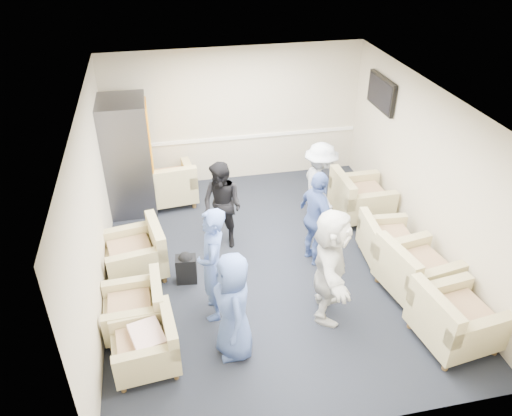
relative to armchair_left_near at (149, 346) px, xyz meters
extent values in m
plane|color=black|center=(1.90, 1.67, -0.31)|extent=(6.00, 6.00, 0.00)
plane|color=silver|center=(1.90, 1.67, 2.39)|extent=(6.00, 6.00, 0.00)
cube|color=beige|center=(1.90, 4.67, 1.04)|extent=(5.00, 0.02, 2.70)
cube|color=beige|center=(1.90, -1.33, 1.04)|extent=(5.00, 0.02, 2.70)
cube|color=beige|center=(-0.60, 1.67, 1.04)|extent=(0.02, 6.00, 2.70)
cube|color=beige|center=(4.40, 1.67, 1.04)|extent=(0.02, 6.00, 2.70)
cube|color=white|center=(1.90, 4.65, 0.59)|extent=(4.98, 0.04, 0.06)
cube|color=black|center=(4.34, 3.47, 1.74)|extent=(0.07, 1.00, 0.58)
cube|color=black|center=(4.31, 3.47, 1.74)|extent=(0.01, 0.92, 0.50)
cube|color=#53535C|center=(4.38, 3.47, 1.59)|extent=(0.04, 0.10, 0.25)
cube|color=tan|center=(-0.05, -0.01, -0.07)|extent=(0.85, 0.85, 0.26)
cube|color=#9E7957|center=(-0.05, -0.01, 0.10)|extent=(0.59, 0.55, 0.09)
cube|color=tan|center=(0.27, 0.03, 0.24)|extent=(0.20, 0.79, 0.37)
cube|color=tan|center=(-0.18, 0.67, -0.07)|extent=(0.82, 0.82, 0.26)
cube|color=#9E7957|center=(-0.18, 0.67, 0.11)|extent=(0.57, 0.53, 0.09)
cube|color=tan|center=(0.15, 0.68, 0.25)|extent=(0.16, 0.80, 0.37)
cube|color=tan|center=(-0.17, 1.86, -0.04)|extent=(1.02, 1.02, 0.29)
cube|color=#9E7957|center=(-0.17, 1.86, 0.16)|extent=(0.70, 0.67, 0.10)
cube|color=tan|center=(0.19, 1.92, 0.31)|extent=(0.29, 0.89, 0.41)
cube|color=tan|center=(3.90, -0.41, -0.02)|extent=(1.05, 1.05, 0.31)
cube|color=#9E7957|center=(3.90, -0.41, 0.18)|extent=(0.72, 0.68, 0.11)
cube|color=tan|center=(3.51, -0.46, 0.35)|extent=(0.27, 0.95, 0.44)
cube|color=tan|center=(3.87, 0.60, -0.03)|extent=(1.07, 1.07, 0.31)
cube|color=#9E7957|center=(3.87, 0.60, 0.18)|extent=(0.74, 0.70, 0.11)
cube|color=tan|center=(3.49, 0.54, 0.35)|extent=(0.31, 0.94, 0.44)
cube|color=tan|center=(3.81, 1.44, -0.07)|extent=(0.86, 0.86, 0.26)
cube|color=#9E7957|center=(3.81, 1.44, 0.11)|extent=(0.59, 0.56, 0.09)
cube|color=tan|center=(3.48, 1.47, 0.25)|extent=(0.19, 0.81, 0.38)
cube|color=tan|center=(3.85, 2.70, -0.02)|extent=(0.95, 0.95, 0.31)
cube|color=#9E7957|center=(3.85, 2.70, 0.18)|extent=(0.66, 0.62, 0.11)
cube|color=tan|center=(3.46, 2.69, 0.35)|extent=(0.17, 0.94, 0.44)
cube|color=tan|center=(0.50, 3.96, -0.03)|extent=(1.00, 1.00, 0.30)
cube|color=#9E7957|center=(0.50, 3.96, 0.18)|extent=(0.65, 0.69, 0.11)
cube|color=tan|center=(0.54, 3.58, 0.34)|extent=(0.93, 0.24, 0.43)
cube|color=#53535C|center=(-0.20, 3.91, 0.74)|extent=(0.83, 0.99, 2.10)
cube|color=#EA5604|center=(0.22, 3.91, 0.84)|extent=(0.02, 0.84, 1.68)
cube|color=black|center=(0.23, 3.91, -0.03)|extent=(0.02, 0.50, 0.13)
cube|color=black|center=(0.58, 1.52, -0.09)|extent=(0.33, 0.25, 0.44)
sphere|color=black|center=(0.58, 1.52, 0.11)|extent=(0.22, 0.22, 0.22)
cube|color=white|center=(0.00, -0.01, 0.17)|extent=(0.48, 0.56, 0.14)
imported|color=#445DA3|center=(1.06, 0.01, 0.45)|extent=(0.52, 0.77, 1.51)
imported|color=#445DA3|center=(0.91, 0.75, 0.54)|extent=(0.48, 0.67, 1.69)
imported|color=black|center=(1.28, 2.37, 0.44)|extent=(0.92, 0.91, 1.50)
imported|color=silver|center=(3.00, 2.59, 0.48)|extent=(0.62, 1.04, 1.58)
imported|color=#445DA3|center=(2.64, 1.62, 0.48)|extent=(0.57, 0.99, 1.59)
imported|color=silver|center=(2.45, 0.44, 0.53)|extent=(0.99, 1.63, 1.68)
camera|label=1|loc=(0.41, -4.47, 4.69)|focal=35.00mm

